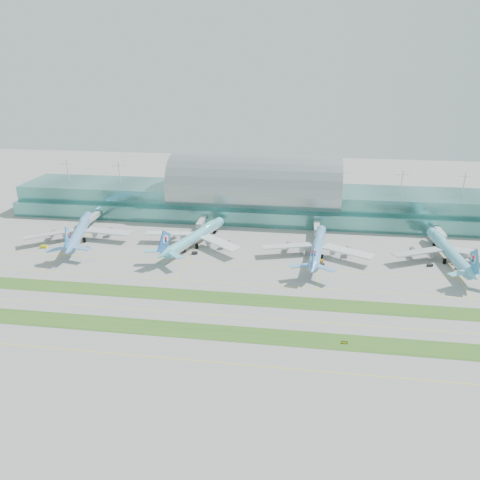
# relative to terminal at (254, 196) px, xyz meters

# --- Properties ---
(ground) EXTENTS (700.00, 700.00, 0.00)m
(ground) POSITION_rel_terminal_xyz_m (-0.01, -128.79, -14.23)
(ground) COLOR gray
(ground) RESTS_ON ground
(terminal) EXTENTS (340.00, 69.10, 36.00)m
(terminal) POSITION_rel_terminal_xyz_m (0.00, 0.00, 0.00)
(terminal) COLOR #3D7A75
(terminal) RESTS_ON ground
(grass_strip_near) EXTENTS (420.00, 12.00, 0.08)m
(grass_strip_near) POSITION_rel_terminal_xyz_m (-0.01, -156.79, -14.19)
(grass_strip_near) COLOR #2D591E
(grass_strip_near) RESTS_ON ground
(grass_strip_far) EXTENTS (420.00, 12.00, 0.08)m
(grass_strip_far) POSITION_rel_terminal_xyz_m (-0.01, -126.79, -14.19)
(grass_strip_far) COLOR #2D591E
(grass_strip_far) RESTS_ON ground
(taxiline_a) EXTENTS (420.00, 0.35, 0.01)m
(taxiline_a) POSITION_rel_terminal_xyz_m (-0.01, -176.79, -14.22)
(taxiline_a) COLOR yellow
(taxiline_a) RESTS_ON ground
(taxiline_b) EXTENTS (420.00, 0.35, 0.01)m
(taxiline_b) POSITION_rel_terminal_xyz_m (-0.01, -142.79, -14.22)
(taxiline_b) COLOR yellow
(taxiline_b) RESTS_ON ground
(taxiline_c) EXTENTS (420.00, 0.35, 0.01)m
(taxiline_c) POSITION_rel_terminal_xyz_m (-0.01, -110.79, -14.22)
(taxiline_c) COLOR yellow
(taxiline_c) RESTS_ON ground
(taxiline_d) EXTENTS (420.00, 0.35, 0.01)m
(taxiline_d) POSITION_rel_terminal_xyz_m (-0.01, -88.79, -14.22)
(taxiline_d) COLOR yellow
(taxiline_d) RESTS_ON ground
(airliner_a) EXTENTS (63.08, 72.98, 20.45)m
(airliner_a) POSITION_rel_terminal_xyz_m (-101.61, -64.55, -7.92)
(airliner_a) COLOR #5D92CE
(airliner_a) RESTS_ON ground
(airliner_b) EXTENTS (62.22, 72.23, 20.42)m
(airliner_b) POSITION_rel_terminal_xyz_m (-28.21, -63.17, -7.93)
(airliner_b) COLOR #5CBACC
(airliner_b) RESTS_ON ground
(airliner_c) EXTENTS (63.12, 71.96, 19.80)m
(airliner_c) POSITION_rel_terminal_xyz_m (43.99, -69.72, -8.12)
(airliner_c) COLOR #6199D5
(airliner_c) RESTS_ON ground
(airliner_d) EXTENTS (65.24, 74.25, 20.43)m
(airliner_d) POSITION_rel_terminal_xyz_m (116.04, -66.24, -7.93)
(airliner_d) COLOR #60B8D3
(airliner_d) RESTS_ON ground
(gse_a) EXTENTS (3.76, 2.39, 1.55)m
(gse_a) POSITION_rel_terminal_xyz_m (-117.58, -79.89, -13.45)
(gse_a) COLOR yellow
(gse_a) RESTS_ON ground
(gse_b) EXTENTS (3.54, 2.32, 1.35)m
(gse_b) POSITION_rel_terminal_xyz_m (-91.03, -78.40, -13.55)
(gse_b) COLOR black
(gse_b) RESTS_ON ground
(gse_c) EXTENTS (3.56, 2.15, 1.56)m
(gse_c) POSITION_rel_terminal_xyz_m (-33.43, -75.08, -13.45)
(gse_c) COLOR black
(gse_c) RESTS_ON ground
(gse_d) EXTENTS (3.77, 2.65, 1.53)m
(gse_d) POSITION_rel_terminal_xyz_m (-26.13, -76.72, -13.46)
(gse_d) COLOR black
(gse_d) RESTS_ON ground
(gse_e) EXTENTS (3.44, 1.81, 1.51)m
(gse_e) POSITION_rel_terminal_xyz_m (45.61, -78.06, -13.47)
(gse_e) COLOR orange
(gse_e) RESTS_ON ground
(gse_f) EXTENTS (3.57, 2.38, 1.68)m
(gse_f) POSITION_rel_terminal_xyz_m (46.10, -83.68, -13.39)
(gse_f) COLOR black
(gse_f) RESTS_ON ground
(gse_g) EXTENTS (3.38, 2.59, 1.39)m
(gse_g) POSITION_rel_terminal_xyz_m (104.71, -75.51, -13.53)
(gse_g) COLOR black
(gse_g) RESTS_ON ground
(gse_h) EXTENTS (3.95, 2.87, 1.75)m
(gse_h) POSITION_rel_terminal_xyz_m (119.56, -76.81, -13.35)
(gse_h) COLOR black
(gse_h) RESTS_ON ground
(taxiway_sign_east) EXTENTS (2.44, 0.43, 1.03)m
(taxiway_sign_east) POSITION_rel_terminal_xyz_m (53.71, -157.60, -13.72)
(taxiway_sign_east) COLOR black
(taxiway_sign_east) RESTS_ON ground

